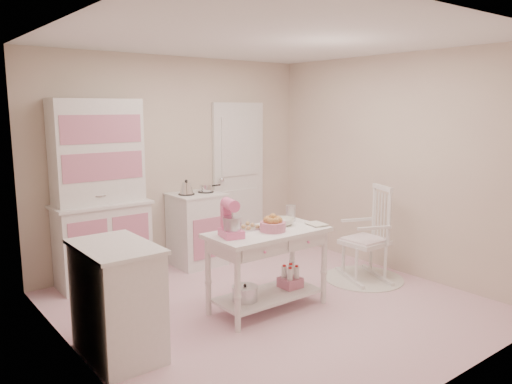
% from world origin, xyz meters
% --- Properties ---
extents(room_shell, '(3.84, 3.84, 2.62)m').
position_xyz_m(room_shell, '(0.00, 0.00, 1.65)').
color(room_shell, pink).
rests_on(room_shell, ground).
extents(door, '(0.82, 0.05, 2.04)m').
position_xyz_m(door, '(0.95, 1.87, 1.02)').
color(door, silver).
rests_on(door, ground).
extents(hutch, '(1.06, 0.50, 2.08)m').
position_xyz_m(hutch, '(-1.09, 1.66, 1.04)').
color(hutch, silver).
rests_on(hutch, ground).
extents(stove, '(0.62, 0.57, 0.92)m').
position_xyz_m(stove, '(0.11, 1.61, 0.46)').
color(stove, silver).
rests_on(stove, ground).
extents(base_cabinet, '(0.54, 0.84, 0.92)m').
position_xyz_m(base_cabinet, '(-1.63, -0.03, 0.46)').
color(base_cabinet, silver).
rests_on(base_cabinet, ground).
extents(lace_rug, '(0.92, 0.92, 0.01)m').
position_xyz_m(lace_rug, '(1.34, -0.07, 0.01)').
color(lace_rug, white).
rests_on(lace_rug, ground).
extents(rocking_chair, '(0.72, 0.85, 1.10)m').
position_xyz_m(rocking_chair, '(1.34, -0.07, 0.55)').
color(rocking_chair, silver).
rests_on(rocking_chair, ground).
extents(work_table, '(1.20, 0.60, 0.80)m').
position_xyz_m(work_table, '(-0.09, -0.05, 0.40)').
color(work_table, silver).
rests_on(work_table, ground).
extents(stand_mixer, '(0.26, 0.32, 0.34)m').
position_xyz_m(stand_mixer, '(-0.51, -0.03, 0.97)').
color(stand_mixer, pink).
rests_on(stand_mixer, work_table).
extents(cookie_tray, '(0.34, 0.24, 0.02)m').
position_xyz_m(cookie_tray, '(-0.24, 0.13, 0.81)').
color(cookie_tray, silver).
rests_on(cookie_tray, work_table).
extents(bread_basket, '(0.25, 0.25, 0.09)m').
position_xyz_m(bread_basket, '(-0.07, -0.10, 0.85)').
color(bread_basket, '#C8738F').
rests_on(bread_basket, work_table).
extents(mixing_bowl, '(0.23, 0.23, 0.07)m').
position_xyz_m(mixing_bowl, '(0.17, 0.03, 0.84)').
color(mixing_bowl, silver).
rests_on(mixing_bowl, work_table).
extents(metal_pitcher, '(0.10, 0.10, 0.17)m').
position_xyz_m(metal_pitcher, '(0.35, 0.11, 0.89)').
color(metal_pitcher, silver).
rests_on(metal_pitcher, work_table).
extents(recipe_book, '(0.19, 0.23, 0.02)m').
position_xyz_m(recipe_book, '(0.36, -0.17, 0.81)').
color(recipe_book, silver).
rests_on(recipe_book, work_table).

